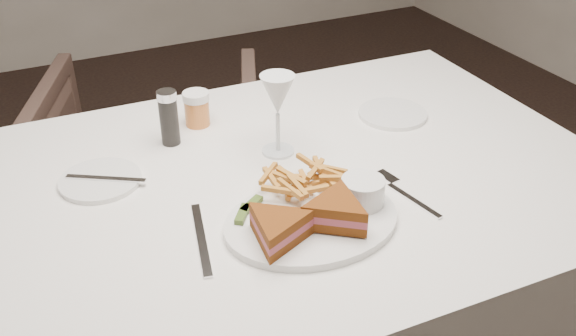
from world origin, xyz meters
The scene contains 3 objects.
table centered at (0.18, -0.23, 0.38)m, with size 1.35×0.90×0.75m, color white.
chair_far centered at (0.10, 0.59, 0.35)m, with size 0.68×0.64×0.70m, color #47332B.
table_setting centered at (0.17, -0.29, 0.79)m, with size 0.84×0.66×0.18m.
Camera 1 is at (-0.27, -1.21, 1.44)m, focal length 40.00 mm.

